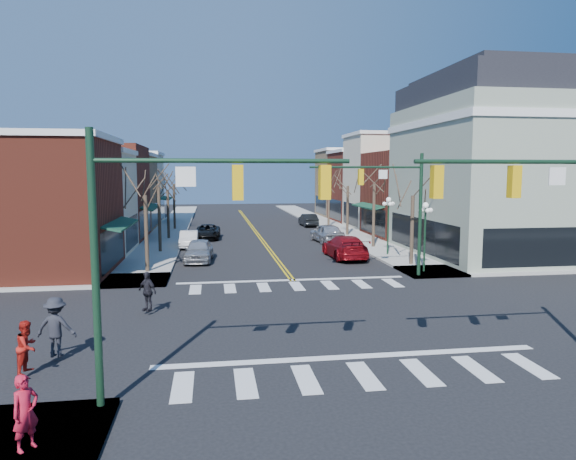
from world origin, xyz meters
name	(u,v)px	position (x,y,z in m)	size (l,w,h in m)	color
ground	(321,318)	(0.00, 0.00, 0.00)	(160.00, 160.00, 0.00)	black
sidewalk_left	(157,250)	(-8.75, 20.00, 0.07)	(3.50, 70.00, 0.15)	#9E9B93
sidewalk_right	(373,246)	(8.75, 20.00, 0.07)	(3.50, 70.00, 0.15)	#9E9B93
bldg_left_brick_a	(24,208)	(-15.50, 11.75, 4.00)	(10.00, 8.50, 8.00)	maroon
bldg_left_stucco_a	(62,204)	(-15.50, 19.50, 3.75)	(10.00, 7.00, 7.50)	beige
bldg_left_brick_b	(87,193)	(-15.50, 27.50, 4.25)	(10.00, 9.00, 8.50)	maroon
bldg_left_tan	(106,193)	(-15.50, 35.75, 3.90)	(10.00, 7.50, 7.80)	#9E7E57
bldg_left_stucco_b	(119,189)	(-15.50, 43.50, 4.10)	(10.00, 8.00, 8.20)	beige
bldg_right_brick_a	(424,195)	(15.50, 25.75, 4.00)	(10.00, 8.50, 8.00)	maroon
bldg_right_stucco	(395,183)	(15.50, 33.50, 5.00)	(10.00, 7.00, 10.00)	beige
bldg_right_brick_b	(374,187)	(15.50, 41.00, 4.25)	(10.00, 8.00, 8.50)	maroon
bldg_right_tan	(356,184)	(15.50, 49.00, 4.50)	(10.00, 8.00, 9.00)	#9E7E57
victorian_corner	(500,165)	(16.50, 14.50, 6.66)	(12.25, 14.25, 13.30)	gray
traffic_mast_near_left	(170,228)	(-5.55, -7.40, 4.71)	(6.60, 0.28, 7.20)	#14331E
traffic_mast_near_right	(568,222)	(5.55, -7.40, 4.71)	(6.60, 0.28, 7.20)	#14331E
traffic_mast_far_right	(390,197)	(5.55, 7.40, 4.71)	(6.60, 0.28, 7.20)	#14331E
lamppost_corner	(425,225)	(8.20, 8.50, 2.96)	(0.36, 0.36, 4.33)	#14331E
lamppost_midblock	(388,216)	(8.20, 15.00, 2.96)	(0.36, 0.36, 4.33)	#14331E
tree_left_a	(146,235)	(-8.40, 11.00, 2.38)	(0.24, 0.24, 4.76)	#382B21
tree_left_b	(159,220)	(-8.40, 19.00, 2.52)	(0.24, 0.24, 5.04)	#382B21
tree_left_c	(168,215)	(-8.40, 27.00, 2.27)	(0.24, 0.24, 4.55)	#382B21
tree_left_d	(174,207)	(-8.40, 35.00, 2.45)	(0.24, 0.24, 4.90)	#382B21
tree_right_a	(412,231)	(8.40, 11.00, 2.31)	(0.24, 0.24, 4.62)	#382B21
tree_right_b	(374,216)	(8.40, 19.00, 2.59)	(0.24, 0.24, 5.18)	#382B21
tree_right_c	(348,211)	(8.40, 27.00, 2.42)	(0.24, 0.24, 4.83)	#382B21
tree_right_d	(329,205)	(8.40, 35.00, 2.48)	(0.24, 0.24, 4.97)	#382B21
car_left_near	(199,250)	(-5.41, 14.82, 0.77)	(1.82, 4.52, 1.54)	#ACADB1
car_left_mid	(189,239)	(-6.37, 21.79, 0.67)	(1.43, 4.09, 1.35)	silver
car_left_far	(207,232)	(-4.91, 26.86, 0.67)	(2.21, 4.79, 1.33)	black
car_right_near	(345,247)	(4.89, 14.65, 0.82)	(2.29, 5.64, 1.64)	maroon
car_right_mid	(327,233)	(5.47, 23.01, 0.83)	(1.97, 4.90, 1.67)	#B3B3B7
car_right_far	(308,220)	(6.40, 36.57, 0.72)	(1.52, 4.36, 1.44)	black
pedestrian_red_a	(25,412)	(-8.53, -9.36, 0.98)	(0.61, 0.40, 1.66)	#B5132B
pedestrian_red_b	(27,347)	(-10.00, -4.81, 0.94)	(0.77, 0.60, 1.59)	#AB1812
pedestrian_dark_a	(147,291)	(-7.30, 1.75, 1.01)	(1.01, 0.42, 1.72)	black
pedestrian_dark_b	(56,327)	(-9.55, -3.49, 1.13)	(1.26, 0.73, 1.95)	black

